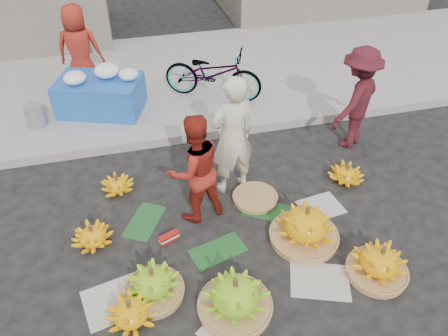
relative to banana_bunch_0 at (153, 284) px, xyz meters
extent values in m
plane|color=black|center=(0.91, 0.63, -0.19)|extent=(80.00, 80.00, 0.00)
cube|color=gray|center=(0.91, 2.83, -0.11)|extent=(40.00, 0.25, 0.15)
cube|color=gray|center=(0.91, 4.93, -0.13)|extent=(40.00, 4.00, 0.12)
cylinder|color=#A47844|center=(0.00, 0.00, -0.14)|extent=(0.64, 0.64, 0.09)
cylinder|color=#4B351E|center=(0.00, 0.00, 0.19)|extent=(0.05, 0.05, 0.12)
cylinder|color=#4B351E|center=(-0.26, -0.25, 0.08)|extent=(0.05, 0.05, 0.12)
cylinder|color=#A47844|center=(0.80, -0.39, -0.14)|extent=(0.76, 0.76, 0.09)
cylinder|color=#4B351E|center=(0.80, -0.39, 0.26)|extent=(0.05, 0.05, 0.12)
cylinder|color=#A47844|center=(2.46, -0.34, -0.14)|extent=(0.66, 0.66, 0.09)
cylinder|color=#4B351E|center=(2.46, -0.34, 0.21)|extent=(0.05, 0.05, 0.12)
cylinder|color=#A47844|center=(1.87, 0.36, -0.14)|extent=(0.82, 0.82, 0.09)
cylinder|color=#4B351E|center=(1.87, 0.36, 0.29)|extent=(0.05, 0.05, 0.12)
cylinder|color=#4B351E|center=(2.87, 1.25, 0.04)|extent=(0.05, 0.05, 0.12)
cylinder|color=#4B351E|center=(-0.62, 0.92, 0.05)|extent=(0.05, 0.05, 0.12)
cylinder|color=#4B351E|center=(-0.28, 1.82, 0.02)|extent=(0.05, 0.05, 0.12)
cylinder|color=#A47844|center=(1.50, 1.17, -0.15)|extent=(0.67, 0.67, 0.07)
cube|color=#AF1612|center=(0.27, 0.73, -0.13)|extent=(0.26, 0.17, 0.10)
imported|color=beige|center=(1.26, 1.51, 0.66)|extent=(0.70, 0.54, 1.70)
imported|color=#B32B1B|center=(0.69, 1.11, 0.55)|extent=(0.84, 0.72, 1.47)
imported|color=maroon|center=(3.32, 2.09, 0.61)|extent=(1.18, 1.08, 1.59)
cube|color=blue|center=(-0.40, 3.87, 0.21)|extent=(1.56, 1.25, 0.56)
ellipsoid|color=white|center=(-0.73, 3.82, 0.59)|extent=(0.36, 0.36, 0.20)
ellipsoid|color=white|center=(-0.23, 3.93, 0.61)|extent=(0.41, 0.41, 0.22)
ellipsoid|color=white|center=(0.11, 3.76, 0.58)|extent=(0.32, 0.32, 0.17)
cylinder|color=gray|center=(-1.44, 3.64, 0.11)|extent=(0.31, 0.31, 0.35)
imported|color=#B32B1B|center=(-0.64, 4.63, 0.72)|extent=(0.85, 0.64, 1.57)
imported|color=gray|center=(1.54, 3.85, 0.39)|extent=(1.36, 1.82, 0.91)
camera|label=1|loc=(0.04, -2.93, 3.83)|focal=35.00mm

